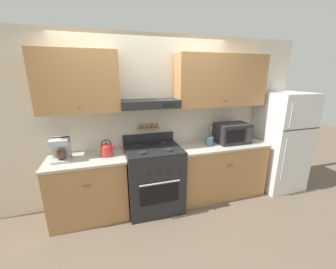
{
  "coord_description": "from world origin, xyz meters",
  "views": [
    {
      "loc": [
        -0.61,
        -2.46,
        1.97
      ],
      "look_at": [
        0.22,
        0.26,
        1.15
      ],
      "focal_mm": 22.0,
      "sensor_mm": 36.0,
      "label": 1
    }
  ],
  "objects": [
    {
      "name": "ground_plane",
      "position": [
        0.0,
        0.0,
        0.0
      ],
      "size": [
        16.0,
        16.0,
        0.0
      ],
      "primitive_type": "plane",
      "color": "brown"
    },
    {
      "name": "counter_left",
      "position": [
        -0.92,
        0.32,
        0.45
      ],
      "size": [
        1.03,
        0.62,
        0.9
      ],
      "color": "#AD7A47",
      "rests_on": "ground_plane"
    },
    {
      "name": "coffee_maker",
      "position": [
        -1.21,
        0.34,
        1.05
      ],
      "size": [
        0.22,
        0.25,
        0.3
      ],
      "color": "#ADAFB5",
      "rests_on": "counter_left"
    },
    {
      "name": "wall_back",
      "position": [
        0.11,
        0.57,
        1.51
      ],
      "size": [
        5.2,
        0.46,
        2.55
      ],
      "color": "beige",
      "rests_on": "ground_plane"
    },
    {
      "name": "tea_kettle",
      "position": [
        -0.64,
        0.32,
        0.99
      ],
      "size": [
        0.2,
        0.16,
        0.23
      ],
      "color": "red",
      "rests_on": "counter_left"
    },
    {
      "name": "refrigerator",
      "position": [
        2.3,
        0.25,
        0.85
      ],
      "size": [
        0.73,
        0.73,
        1.7
      ],
      "color": "white",
      "rests_on": "ground_plane"
    },
    {
      "name": "stove_range",
      "position": [
        0.0,
        0.27,
        0.49
      ],
      "size": [
        0.8,
        0.71,
        1.09
      ],
      "color": "#232326",
      "rests_on": "ground_plane"
    },
    {
      "name": "microwave",
      "position": [
        1.35,
        0.33,
        1.06
      ],
      "size": [
        0.53,
        0.37,
        0.32
      ],
      "color": "#232326",
      "rests_on": "counter_right"
    },
    {
      "name": "counter_right",
      "position": [
        1.14,
        0.32,
        0.45
      ],
      "size": [
        1.47,
        0.62,
        0.9
      ],
      "color": "#AD7A47",
      "rests_on": "ground_plane"
    },
    {
      "name": "utensil_crock",
      "position": [
        0.92,
        0.32,
        0.98
      ],
      "size": [
        0.13,
        0.13,
        0.3
      ],
      "color": "slate",
      "rests_on": "counter_right"
    }
  ]
}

